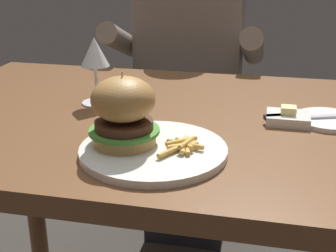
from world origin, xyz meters
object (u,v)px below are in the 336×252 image
object	(u,v)px
main_plate	(153,150)
table_knife	(305,117)
burger_sandwich	(124,111)
butter_dish	(288,117)
wine_glass	(95,56)
diner_person	(189,100)
bread_plate	(328,120)

from	to	relation	value
main_plate	table_knife	world-z (taller)	table_knife
burger_sandwich	table_knife	distance (m)	0.40
table_knife	butter_dish	world-z (taller)	butter_dish
wine_glass	table_knife	size ratio (longest dim) A/B	0.75
butter_dish	diner_person	bearing A→B (deg)	116.44
bread_plate	table_knife	bearing A→B (deg)	-160.51
burger_sandwich	bread_plate	distance (m)	0.45
main_plate	diner_person	bearing A→B (deg)	95.68
bread_plate	diner_person	distance (m)	0.77
bread_plate	wine_glass	bearing A→B (deg)	178.64
main_plate	burger_sandwich	size ratio (longest dim) A/B	1.98
main_plate	bread_plate	distance (m)	0.40
bread_plate	diner_person	size ratio (longest dim) A/B	0.12
burger_sandwich	wine_glass	bearing A→B (deg)	120.48
wine_glass	table_knife	world-z (taller)	wine_glass
burger_sandwich	butter_dish	bearing A→B (deg)	35.69
diner_person	butter_dish	bearing A→B (deg)	-63.56
main_plate	butter_dish	distance (m)	0.32
burger_sandwich	bread_plate	size ratio (longest dim) A/B	0.96
butter_dish	diner_person	size ratio (longest dim) A/B	0.08
table_knife	butter_dish	xyz separation A→B (m)	(-0.04, -0.01, -0.00)
main_plate	butter_dish	xyz separation A→B (m)	(0.24, 0.21, 0.00)
burger_sandwich	table_knife	bearing A→B (deg)	33.38
bread_plate	burger_sandwich	bearing A→B (deg)	-148.20
bread_plate	table_knife	world-z (taller)	table_knife
table_knife	diner_person	bearing A→B (deg)	119.11
burger_sandwich	butter_dish	xyz separation A→B (m)	(0.29, 0.21, -0.06)
diner_person	wine_glass	bearing A→B (deg)	-100.42
table_knife	diner_person	size ratio (longest dim) A/B	0.18
main_plate	table_knife	distance (m)	0.35
wine_glass	butter_dish	world-z (taller)	wine_glass
wine_glass	burger_sandwich	bearing A→B (deg)	-59.52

